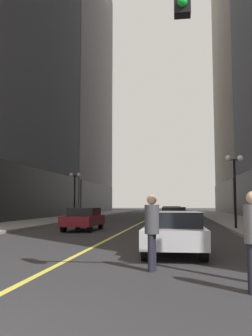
{
  "coord_description": "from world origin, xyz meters",
  "views": [
    {
      "loc": [
        3.09,
        -3.37,
        1.57
      ],
      "look_at": [
        -1.5,
        29.47,
        4.75
      ],
      "focal_mm": 39.9,
      "sensor_mm": 36.0,
      "label": 1
    }
  ],
  "objects_px": {
    "car_silver": "(174,231)",
    "car_grey": "(175,215)",
    "street_lamp_left_far": "(75,185)",
    "car_maroon": "(84,218)",
    "car_red": "(172,212)",
    "street_lamp_right_mid": "(235,175)",
    "pedestrian_with_orange_bag": "(152,226)"
  },
  "relations": [
    {
      "from": "car_maroon",
      "to": "pedestrian_with_orange_bag",
      "type": "relative_size",
      "value": 2.27
    },
    {
      "from": "car_maroon",
      "to": "pedestrian_with_orange_bag",
      "type": "xyz_separation_m",
      "value": [
        4.9,
        -12.68,
        0.32
      ]
    },
    {
      "from": "car_silver",
      "to": "car_red",
      "type": "xyz_separation_m",
      "value": [
        -0.47,
        26.26,
        0.0
      ]
    },
    {
      "from": "car_maroon",
      "to": "street_lamp_left_far",
      "type": "xyz_separation_m",
      "value": [
        -3.97,
        12.04,
        2.54
      ]
    },
    {
      "from": "pedestrian_with_orange_bag",
      "to": "street_lamp_left_far",
      "type": "height_order",
      "value": "street_lamp_left_far"
    },
    {
      "from": "pedestrian_with_orange_bag",
      "to": "street_lamp_right_mid",
      "type": "xyz_separation_m",
      "value": [
        3.93,
        13.75,
        2.22
      ]
    },
    {
      "from": "car_maroon",
      "to": "car_red",
      "type": "bearing_deg",
      "value": 73.58
    },
    {
      "from": "street_lamp_left_far",
      "to": "street_lamp_right_mid",
      "type": "distance_m",
      "value": 16.86
    },
    {
      "from": "car_grey",
      "to": "car_red",
      "type": "xyz_separation_m",
      "value": [
        -0.33,
        9.45,
        -0.0
      ]
    },
    {
      "from": "street_lamp_left_far",
      "to": "street_lamp_right_mid",
      "type": "bearing_deg",
      "value": -40.59
    },
    {
      "from": "car_silver",
      "to": "car_grey",
      "type": "xyz_separation_m",
      "value": [
        -0.14,
        16.81,
        0.0
      ]
    },
    {
      "from": "pedestrian_with_orange_bag",
      "to": "car_maroon",
      "type": "bearing_deg",
      "value": 111.14
    },
    {
      "from": "car_grey",
      "to": "street_lamp_left_far",
      "type": "xyz_separation_m",
      "value": [
        -9.2,
        4.83,
        2.54
      ]
    },
    {
      "from": "car_red",
      "to": "pedestrian_with_orange_bag",
      "type": "distance_m",
      "value": 29.33
    },
    {
      "from": "car_red",
      "to": "street_lamp_left_far",
      "type": "height_order",
      "value": "street_lamp_left_far"
    },
    {
      "from": "car_silver",
      "to": "street_lamp_right_mid",
      "type": "bearing_deg",
      "value": 72.05
    },
    {
      "from": "car_maroon",
      "to": "car_red",
      "type": "relative_size",
      "value": 0.93
    },
    {
      "from": "car_silver",
      "to": "car_maroon",
      "type": "relative_size",
      "value": 1.09
    },
    {
      "from": "car_silver",
      "to": "car_maroon",
      "type": "bearing_deg",
      "value": 119.23
    },
    {
      "from": "car_grey",
      "to": "street_lamp_right_mid",
      "type": "bearing_deg",
      "value": -59.59
    },
    {
      "from": "pedestrian_with_orange_bag",
      "to": "car_silver",
      "type": "bearing_deg",
      "value": 81.21
    },
    {
      "from": "pedestrian_with_orange_bag",
      "to": "street_lamp_right_mid",
      "type": "relative_size",
      "value": 0.4
    },
    {
      "from": "car_red",
      "to": "street_lamp_right_mid",
      "type": "bearing_deg",
      "value": -75.85
    },
    {
      "from": "car_red",
      "to": "pedestrian_with_orange_bag",
      "type": "xyz_separation_m",
      "value": [
        -0.01,
        -29.33,
        0.32
      ]
    },
    {
      "from": "street_lamp_left_far",
      "to": "car_grey",
      "type": "bearing_deg",
      "value": -27.72
    },
    {
      "from": "car_silver",
      "to": "car_grey",
      "type": "relative_size",
      "value": 0.95
    },
    {
      "from": "car_silver",
      "to": "car_grey",
      "type": "height_order",
      "value": "same"
    },
    {
      "from": "pedestrian_with_orange_bag",
      "to": "street_lamp_left_far",
      "type": "bearing_deg",
      "value": 109.73
    },
    {
      "from": "car_grey",
      "to": "car_red",
      "type": "relative_size",
      "value": 1.07
    },
    {
      "from": "car_silver",
      "to": "street_lamp_right_mid",
      "type": "relative_size",
      "value": 0.99
    },
    {
      "from": "car_silver",
      "to": "pedestrian_with_orange_bag",
      "type": "bearing_deg",
      "value": -98.79
    },
    {
      "from": "car_red",
      "to": "street_lamp_right_mid",
      "type": "distance_m",
      "value": 16.27
    }
  ]
}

